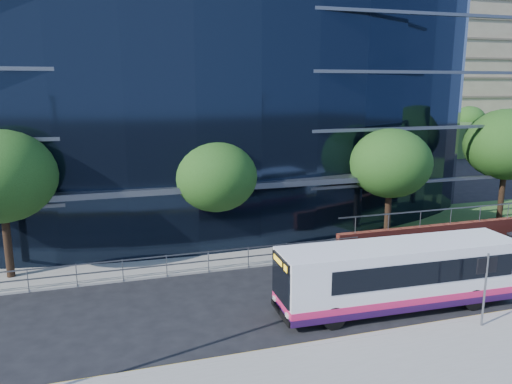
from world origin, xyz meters
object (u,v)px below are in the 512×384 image
object	(u,v)px
tree_dist_e	(374,121)
tree_far_c	(391,163)
tree_dist_f	(469,120)
city_bus	(400,274)
tree_far_a	(0,177)
tree_far_d	(507,144)
tree_far_b	(216,177)
street_sign	(486,274)

from	to	relation	value
tree_dist_e	tree_far_c	bearing A→B (deg)	-118.74
tree_dist_e	tree_dist_f	bearing A→B (deg)	7.13
tree_dist_e	city_bus	world-z (taller)	tree_dist_e
tree_far_a	tree_dist_e	distance (m)	48.27
tree_far_c	tree_far_d	distance (m)	9.08
tree_far_a	tree_far_d	bearing A→B (deg)	1.97
tree_far_b	city_bus	xyz separation A→B (m)	(5.59, -8.57, -2.78)
street_sign	city_bus	xyz separation A→B (m)	(-1.91, 2.52, -0.72)
tree_far_c	tree_dist_f	world-z (taller)	tree_far_c
tree_far_c	tree_far_d	xyz separation A→B (m)	(9.00, 1.00, 0.65)
tree_far_d	city_bus	bearing A→B (deg)	-145.93
tree_dist_f	tree_dist_e	bearing A→B (deg)	-172.87
street_sign	tree_dist_f	world-z (taller)	tree_dist_f
tree_far_c	tree_dist_f	distance (m)	46.67
tree_far_b	city_bus	size ratio (longest dim) A/B	0.60
tree_far_b	tree_far_c	size ratio (longest dim) A/B	0.93
street_sign	tree_far_a	size ratio (longest dim) A/B	0.40
tree_far_c	city_bus	bearing A→B (deg)	-118.64
tree_far_a	tree_far_b	bearing A→B (deg)	2.86
tree_far_a	tree_far_d	world-z (taller)	tree_far_d
tree_dist_e	city_bus	distance (m)	44.66
street_sign	tree_far_b	distance (m)	13.54
street_sign	tree_far_c	xyz separation A→B (m)	(2.50, 10.59, 2.39)
tree_far_d	city_bus	size ratio (longest dim) A/B	0.74
tree_far_a	city_bus	distance (m)	17.89
tree_far_a	tree_far_c	world-z (taller)	tree_far_a
tree_dist_f	tree_far_b	bearing A→B (deg)	-142.92
tree_far_c	tree_dist_f	bearing A→B (deg)	45.00
street_sign	tree_dist_f	distance (m)	56.25
tree_far_d	tree_dist_e	world-z (taller)	tree_far_d
tree_far_a	tree_far_b	distance (m)	10.03
tree_far_b	tree_far_d	size ratio (longest dim) A/B	0.81
tree_far_b	tree_dist_e	bearing A→B (deg)	48.48
tree_far_c	street_sign	bearing A→B (deg)	-103.29
tree_far_b	tree_far_c	world-z (taller)	tree_far_c
tree_far_b	tree_dist_f	xyz separation A→B (m)	(43.00, 32.50, 0.00)
tree_far_a	tree_dist_f	world-z (taller)	tree_far_a
street_sign	tree_far_d	size ratio (longest dim) A/B	0.38
street_sign	city_bus	size ratio (longest dim) A/B	0.28
tree_far_a	tree_far_c	xyz separation A→B (m)	(20.00, 0.00, -0.33)
street_sign	tree_far_c	distance (m)	11.14
tree_dist_f	city_bus	distance (m)	55.62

